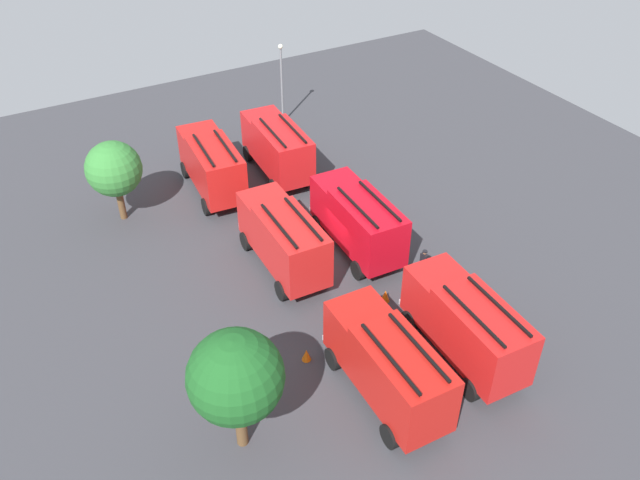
{
  "coord_description": "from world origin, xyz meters",
  "views": [
    {
      "loc": [
        -25.74,
        14.46,
        23.48
      ],
      "look_at": [
        0.0,
        0.0,
        1.4
      ],
      "focal_mm": 37.11,
      "sensor_mm": 36.0,
      "label": 1
    }
  ],
  "objects_px": {
    "lamppost": "(282,77)",
    "tree_0": "(236,377)",
    "fire_truck_1": "(358,219)",
    "firefighter_1": "(507,330)",
    "fire_truck_0": "(466,323)",
    "fire_truck_4": "(283,237)",
    "fire_truck_3": "(387,363)",
    "firefighter_2": "(394,235)",
    "traffic_cone_0": "(306,355)",
    "fire_truck_5": "(212,163)",
    "tree_1": "(114,169)",
    "fire_truck_2": "(277,146)",
    "traffic_cone_1": "(385,296)",
    "firefighter_0": "(424,261)",
    "traffic_cone_2": "(355,202)"
  },
  "relations": [
    {
      "from": "firefighter_2",
      "to": "tree_1",
      "type": "distance_m",
      "value": 16.94
    },
    {
      "from": "traffic_cone_1",
      "to": "fire_truck_1",
      "type": "bearing_deg",
      "value": -12.84
    },
    {
      "from": "tree_1",
      "to": "traffic_cone_1",
      "type": "distance_m",
      "value": 17.7
    },
    {
      "from": "fire_truck_0",
      "to": "firefighter_1",
      "type": "xyz_separation_m",
      "value": [
        -0.45,
        -2.37,
        -1.22
      ]
    },
    {
      "from": "fire_truck_2",
      "to": "tree_1",
      "type": "distance_m",
      "value": 10.78
    },
    {
      "from": "fire_truck_0",
      "to": "fire_truck_4",
      "type": "bearing_deg",
      "value": 25.89
    },
    {
      "from": "traffic_cone_0",
      "to": "traffic_cone_2",
      "type": "relative_size",
      "value": 1.01
    },
    {
      "from": "fire_truck_2",
      "to": "tree_0",
      "type": "bearing_deg",
      "value": 153.52
    },
    {
      "from": "fire_truck_2",
      "to": "fire_truck_0",
      "type": "bearing_deg",
      "value": -175.77
    },
    {
      "from": "fire_truck_2",
      "to": "firefighter_1",
      "type": "xyz_separation_m",
      "value": [
        -19.85,
        -2.5,
        -1.22
      ]
    },
    {
      "from": "fire_truck_0",
      "to": "tree_0",
      "type": "distance_m",
      "value": 11.3
    },
    {
      "from": "fire_truck_1",
      "to": "firefighter_1",
      "type": "xyz_separation_m",
      "value": [
        -10.0,
        -2.31,
        -1.22
      ]
    },
    {
      "from": "tree_0",
      "to": "traffic_cone_1",
      "type": "relative_size",
      "value": 8.63
    },
    {
      "from": "fire_truck_2",
      "to": "fire_truck_4",
      "type": "bearing_deg",
      "value": 159.36
    },
    {
      "from": "fire_truck_0",
      "to": "fire_truck_3",
      "type": "bearing_deg",
      "value": 96.15
    },
    {
      "from": "fire_truck_1",
      "to": "tree_1",
      "type": "bearing_deg",
      "value": 50.27
    },
    {
      "from": "traffic_cone_2",
      "to": "firefighter_0",
      "type": "bearing_deg",
      "value": 177.43
    },
    {
      "from": "fire_truck_3",
      "to": "firefighter_1",
      "type": "height_order",
      "value": "fire_truck_3"
    },
    {
      "from": "fire_truck_5",
      "to": "tree_1",
      "type": "xyz_separation_m",
      "value": [
        0.0,
        6.03,
        1.33
      ]
    },
    {
      "from": "fire_truck_5",
      "to": "fire_truck_3",
      "type": "bearing_deg",
      "value": -174.7
    },
    {
      "from": "fire_truck_1",
      "to": "lamppost",
      "type": "xyz_separation_m",
      "value": [
        16.66,
        -3.63,
        1.51
      ]
    },
    {
      "from": "fire_truck_0",
      "to": "tree_1",
      "type": "distance_m",
      "value": 22.26
    },
    {
      "from": "fire_truck_3",
      "to": "tree_1",
      "type": "relative_size",
      "value": 1.4
    },
    {
      "from": "traffic_cone_2",
      "to": "lamppost",
      "type": "relative_size",
      "value": 0.1
    },
    {
      "from": "fire_truck_5",
      "to": "firefighter_1",
      "type": "bearing_deg",
      "value": -155.53
    },
    {
      "from": "fire_truck_3",
      "to": "lamppost",
      "type": "xyz_separation_m",
      "value": [
        26.51,
        -8.25,
        1.51
      ]
    },
    {
      "from": "fire_truck_4",
      "to": "tree_1",
      "type": "xyz_separation_m",
      "value": [
        9.31,
        6.46,
        1.33
      ]
    },
    {
      "from": "tree_1",
      "to": "traffic_cone_2",
      "type": "relative_size",
      "value": 8.06
    },
    {
      "from": "firefighter_0",
      "to": "firefighter_2",
      "type": "xyz_separation_m",
      "value": [
        2.88,
        -0.0,
        -0.03
      ]
    },
    {
      "from": "fire_truck_1",
      "to": "traffic_cone_1",
      "type": "bearing_deg",
      "value": 169.58
    },
    {
      "from": "fire_truck_4",
      "to": "firefighter_0",
      "type": "bearing_deg",
      "value": -121.86
    },
    {
      "from": "fire_truck_4",
      "to": "tree_1",
      "type": "distance_m",
      "value": 11.41
    },
    {
      "from": "fire_truck_1",
      "to": "fire_truck_5",
      "type": "xyz_separation_m",
      "value": [
        9.84,
        4.85,
        0.0
      ]
    },
    {
      "from": "firefighter_2",
      "to": "traffic_cone_0",
      "type": "relative_size",
      "value": 2.48
    },
    {
      "from": "fire_truck_0",
      "to": "fire_truck_5",
      "type": "distance_m",
      "value": 19.99
    },
    {
      "from": "fire_truck_5",
      "to": "traffic_cone_1",
      "type": "height_order",
      "value": "fire_truck_5"
    },
    {
      "from": "fire_truck_3",
      "to": "traffic_cone_2",
      "type": "distance_m",
      "value": 15.52
    },
    {
      "from": "firefighter_0",
      "to": "traffic_cone_0",
      "type": "distance_m",
      "value": 8.98
    },
    {
      "from": "fire_truck_0",
      "to": "traffic_cone_0",
      "type": "height_order",
      "value": "fire_truck_0"
    },
    {
      "from": "fire_truck_2",
      "to": "fire_truck_3",
      "type": "height_order",
      "value": "same"
    },
    {
      "from": "tree_1",
      "to": "lamppost",
      "type": "xyz_separation_m",
      "value": [
        6.82,
        -14.51,
        0.19
      ]
    },
    {
      "from": "fire_truck_3",
      "to": "lamppost",
      "type": "distance_m",
      "value": 27.81
    },
    {
      "from": "fire_truck_1",
      "to": "fire_truck_4",
      "type": "relative_size",
      "value": 1.0
    },
    {
      "from": "traffic_cone_1",
      "to": "firefighter_1",
      "type": "bearing_deg",
      "value": -148.69
    },
    {
      "from": "lamppost",
      "to": "tree_0",
      "type": "bearing_deg",
      "value": 149.95
    },
    {
      "from": "firefighter_1",
      "to": "fire_truck_5",
      "type": "bearing_deg",
      "value": 103.82
    },
    {
      "from": "firefighter_0",
      "to": "tree_0",
      "type": "xyz_separation_m",
      "value": [
        -5.24,
        13.19,
        3.11
      ]
    },
    {
      "from": "fire_truck_2",
      "to": "lamppost",
      "type": "height_order",
      "value": "lamppost"
    },
    {
      "from": "fire_truck_5",
      "to": "traffic_cone_1",
      "type": "bearing_deg",
      "value": -160.46
    },
    {
      "from": "fire_truck_4",
      "to": "tree_1",
      "type": "relative_size",
      "value": 1.4
    }
  ]
}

